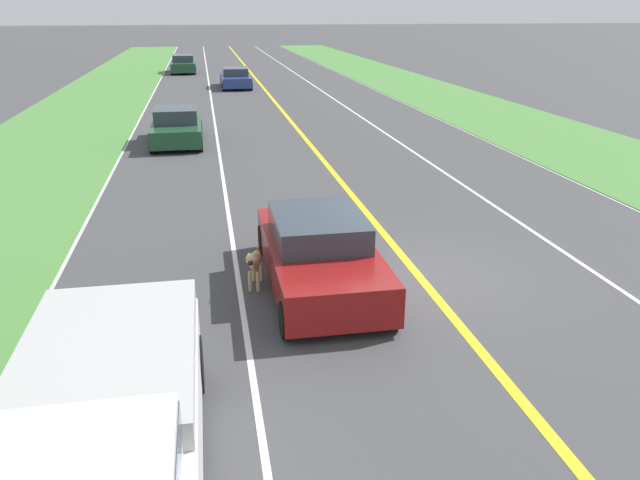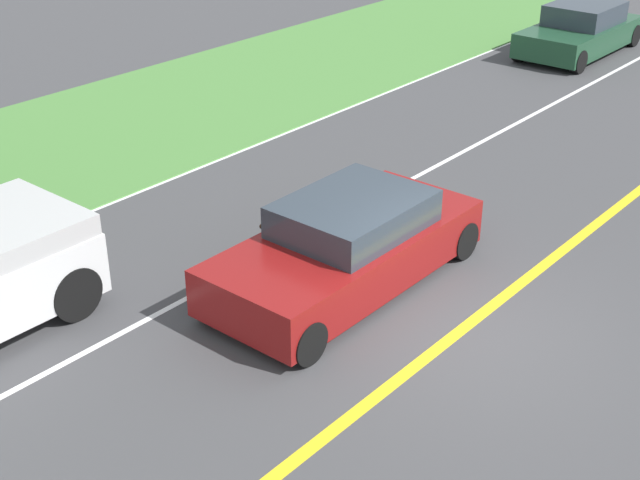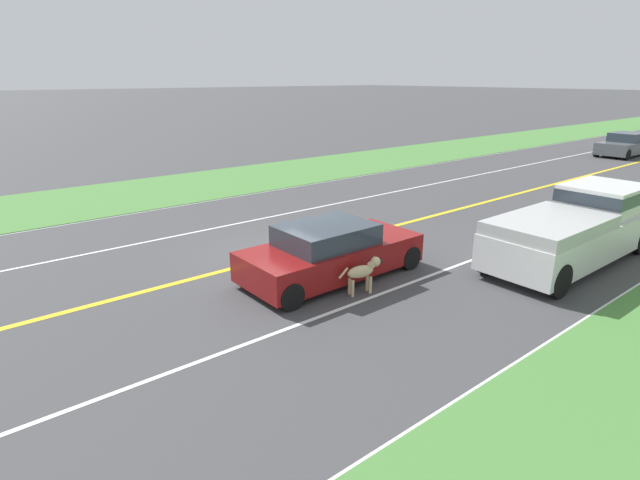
{
  "view_description": "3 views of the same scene",
  "coord_description": "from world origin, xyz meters",
  "px_view_note": "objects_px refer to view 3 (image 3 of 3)",
  "views": [
    {
      "loc": [
        3.94,
        10.68,
        4.93
      ],
      "look_at": [
        1.94,
        -0.19,
        0.82
      ],
      "focal_mm": 35.0,
      "sensor_mm": 36.0,
      "label": 1
    },
    {
      "loc": [
        -5.11,
        9.08,
        6.67
      ],
      "look_at": [
        1.87,
        0.76,
        1.07
      ],
      "focal_mm": 50.0,
      "sensor_mm": 36.0,
      "label": 2
    },
    {
      "loc": [
        10.64,
        -7.33,
        4.67
      ],
      "look_at": [
        2.35,
        -0.6,
        1.16
      ],
      "focal_mm": 28.0,
      "sensor_mm": 36.0,
      "label": 3
    }
  ],
  "objects_px": {
    "ego_car": "(331,252)",
    "oncoming_car": "(625,145)",
    "pickup_truck": "(576,226)",
    "dog": "(364,271)"
  },
  "relations": [
    {
      "from": "pickup_truck",
      "to": "oncoming_car",
      "type": "xyz_separation_m",
      "value": [
        -6.77,
        21.11,
        -0.3
      ]
    },
    {
      "from": "dog",
      "to": "ego_car",
      "type": "bearing_deg",
      "value": -169.14
    },
    {
      "from": "pickup_truck",
      "to": "ego_car",
      "type": "bearing_deg",
      "value": -119.21
    },
    {
      "from": "pickup_truck",
      "to": "oncoming_car",
      "type": "distance_m",
      "value": 22.17
    },
    {
      "from": "ego_car",
      "to": "dog",
      "type": "xyz_separation_m",
      "value": [
        1.21,
        -0.05,
        -0.1
      ]
    },
    {
      "from": "ego_car",
      "to": "dog",
      "type": "bearing_deg",
      "value": -2.35
    },
    {
      "from": "ego_car",
      "to": "oncoming_car",
      "type": "distance_m",
      "value": 27.06
    },
    {
      "from": "dog",
      "to": "oncoming_car",
      "type": "relative_size",
      "value": 0.26
    },
    {
      "from": "oncoming_car",
      "to": "pickup_truck",
      "type": "bearing_deg",
      "value": 107.77
    },
    {
      "from": "dog",
      "to": "pickup_truck",
      "type": "relative_size",
      "value": 0.2
    }
  ]
}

